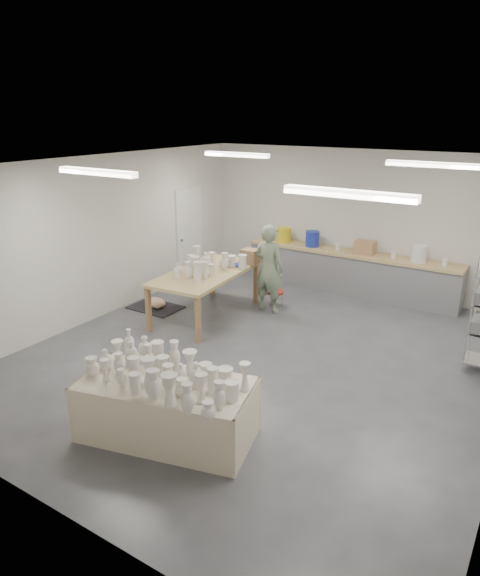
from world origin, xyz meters
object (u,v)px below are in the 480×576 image
Objects in this scene: work_table at (210,270)px; red_stool at (275,293)px; potter at (269,269)px; drying_table at (166,404)px.

red_stool is at bearing 46.53° from work_table.
drying_table is at bearing 105.23° from potter.
drying_table is 4.97× the size of red_stool.
red_stool is (0.00, 0.27, -0.57)m from potter.
red_stool is at bearing -88.05° from potter.
potter reaches higher than work_table.
drying_table is 3.96m from work_table.
work_table is at bearing 103.74° from drying_table.
drying_table is at bearing -77.48° from red_stool.
work_table reaches higher than drying_table.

